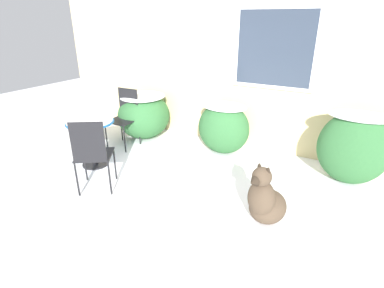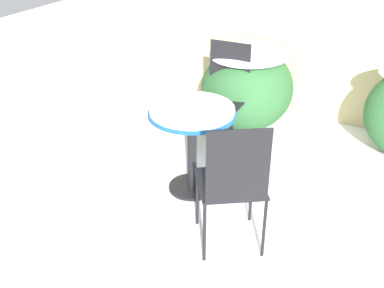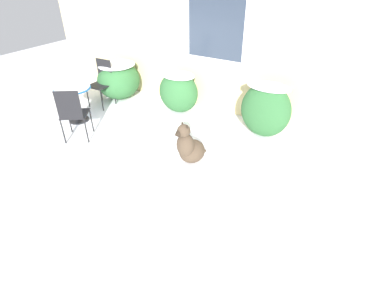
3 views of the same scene
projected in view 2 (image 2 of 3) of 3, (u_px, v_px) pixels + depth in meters
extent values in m
plane|color=white|center=(373.00, 258.00, 3.52)|extent=(16.00, 16.00, 0.00)
ellipsoid|color=#2D6033|center=(247.00, 89.00, 5.23)|extent=(0.99, 1.07, 0.90)
ellipsoid|color=white|center=(249.00, 54.00, 5.04)|extent=(0.84, 0.91, 0.12)
cylinder|color=black|center=(192.00, 187.00, 4.32)|extent=(0.42, 0.42, 0.03)
cylinder|color=black|center=(192.00, 152.00, 4.15)|extent=(0.08, 0.08, 0.70)
cylinder|color=#195699|center=(192.00, 114.00, 3.98)|extent=(0.74, 0.74, 0.03)
cylinder|color=white|center=(192.00, 110.00, 3.96)|extent=(0.71, 0.71, 0.04)
cube|color=black|center=(220.00, 102.00, 4.78)|extent=(0.48, 0.48, 0.02)
cube|color=black|center=(230.00, 68.00, 4.83)|extent=(0.43, 0.03, 0.54)
cylinder|color=black|center=(191.00, 129.00, 4.82)|extent=(0.02, 0.02, 0.50)
cylinder|color=black|center=(231.00, 138.00, 4.65)|extent=(0.02, 0.02, 0.50)
cylinder|color=black|center=(209.00, 113.00, 5.16)|extent=(0.02, 0.02, 0.50)
cylinder|color=black|center=(247.00, 120.00, 4.99)|extent=(0.02, 0.02, 0.50)
cube|color=black|center=(230.00, 184.00, 3.47)|extent=(0.65, 0.65, 0.02)
cube|color=black|center=(238.00, 167.00, 3.14)|extent=(0.36, 0.25, 0.54)
cylinder|color=black|center=(251.00, 194.00, 3.80)|extent=(0.02, 0.02, 0.50)
cylinder|color=black|center=(197.00, 198.00, 3.76)|extent=(0.02, 0.02, 0.50)
cylinder|color=black|center=(264.00, 228.00, 3.43)|extent=(0.02, 0.02, 0.50)
cylinder|color=black|center=(204.00, 233.00, 3.38)|extent=(0.02, 0.02, 0.50)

